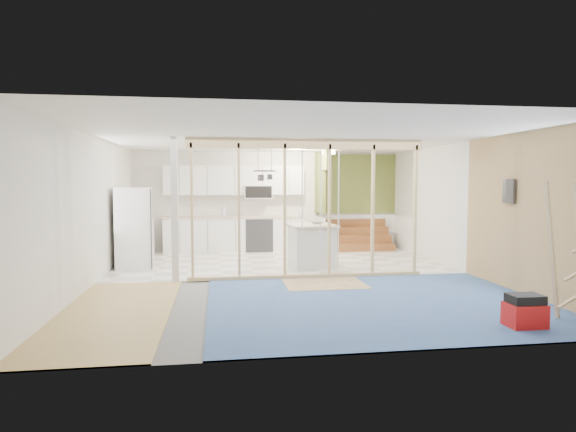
{
  "coord_description": "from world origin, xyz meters",
  "views": [
    {
      "loc": [
        -1.33,
        -8.74,
        1.8
      ],
      "look_at": [
        0.03,
        0.6,
        1.14
      ],
      "focal_mm": 30.0,
      "sensor_mm": 36.0,
      "label": 1
    }
  ],
  "objects": [
    {
      "name": "pot_rack",
      "position": [
        -0.31,
        1.89,
        2.0
      ],
      "size": [
        0.52,
        0.52,
        0.72
      ],
      "color": "black",
      "rests_on": "room"
    },
    {
      "name": "room",
      "position": [
        0.0,
        0.0,
        1.3
      ],
      "size": [
        7.01,
        8.01,
        2.61
      ],
      "color": "slate",
      "rests_on": "ground"
    },
    {
      "name": "green_partition",
      "position": [
        2.04,
        3.66,
        0.94
      ],
      "size": [
        2.25,
        1.51,
        2.6
      ],
      "color": "olive",
      "rests_on": "room"
    },
    {
      "name": "soap_bottle_a",
      "position": [
        -1.2,
        3.61,
        1.09
      ],
      "size": [
        0.15,
        0.15,
        0.31
      ],
      "primitive_type": "imported",
      "rotation": [
        0.0,
        0.0,
        -0.3
      ],
      "color": "silver",
      "rests_on": "base_cabinets"
    },
    {
      "name": "soap_bottle_b",
      "position": [
        0.7,
        3.6,
        1.03
      ],
      "size": [
        0.12,
        0.12,
        0.2
      ],
      "primitive_type": "imported",
      "rotation": [
        0.0,
        0.0,
        -0.31
      ],
      "color": "silver",
      "rests_on": "base_cabinets"
    },
    {
      "name": "upper_cabinets",
      "position": [
        -0.84,
        3.82,
        1.82
      ],
      "size": [
        3.6,
        0.41,
        0.85
      ],
      "color": "white",
      "rests_on": "room"
    },
    {
      "name": "ladder",
      "position": [
        3.14,
        -3.2,
        0.93
      ],
      "size": [
        0.95,
        0.21,
        1.81
      ],
      "rotation": [
        0.0,
        0.0,
        0.4
      ],
      "color": "#DBB985",
      "rests_on": "room"
    },
    {
      "name": "sheathing_panel",
      "position": [
        3.48,
        -2.0,
        1.3
      ],
      "size": [
        0.02,
        4.0,
        2.6
      ],
      "primitive_type": "cube",
      "color": "tan",
      "rests_on": "room"
    },
    {
      "name": "bowl",
      "position": [
        0.74,
        1.23,
        0.95
      ],
      "size": [
        0.32,
        0.32,
        0.06
      ],
      "primitive_type": "imported",
      "rotation": [
        0.0,
        0.0,
        0.23
      ],
      "color": "beige",
      "rests_on": "island"
    },
    {
      "name": "toolbox",
      "position": [
        2.4,
        -3.4,
        0.2
      ],
      "size": [
        0.45,
        0.34,
        0.42
      ],
      "rotation": [
        0.0,
        0.0,
        -0.02
      ],
      "color": "#AB100F",
      "rests_on": "room"
    },
    {
      "name": "stud_frame",
      "position": [
        -0.22,
        -0.0,
        1.58
      ],
      "size": [
        4.66,
        0.14,
        2.6
      ],
      "color": "#CCBD7D",
      "rests_on": "room"
    },
    {
      "name": "island",
      "position": [
        0.6,
        1.1,
        0.46
      ],
      "size": [
        1.02,
        1.02,
        0.92
      ],
      "rotation": [
        0.0,
        0.0,
        0.09
      ],
      "color": "silver",
      "rests_on": "room"
    },
    {
      "name": "fridge",
      "position": [
        -3.07,
        1.6,
        0.84
      ],
      "size": [
        0.81,
        0.79,
        1.68
      ],
      "rotation": [
        0.0,
        0.0,
        0.12
      ],
      "color": "white",
      "rests_on": "room"
    },
    {
      "name": "floor_overlays",
      "position": [
        0.07,
        0.06,
        0.01
      ],
      "size": [
        7.0,
        8.0,
        0.03
      ],
      "color": "white",
      "rests_on": "room"
    },
    {
      "name": "ceiling_light",
      "position": [
        1.4,
        3.0,
        2.54
      ],
      "size": [
        0.32,
        0.32,
        0.08
      ],
      "primitive_type": "cylinder",
      "color": "#FFEABF",
      "rests_on": "room"
    },
    {
      "name": "base_cabinets",
      "position": [
        -1.61,
        3.36,
        0.47
      ],
      "size": [
        4.45,
        2.24,
        0.93
      ],
      "color": "white",
      "rests_on": "room"
    },
    {
      "name": "electrical_panel",
      "position": [
        3.43,
        -1.4,
        1.65
      ],
      "size": [
        0.04,
        0.3,
        0.4
      ],
      "primitive_type": "cube",
      "color": "#333338",
      "rests_on": "room"
    }
  ]
}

